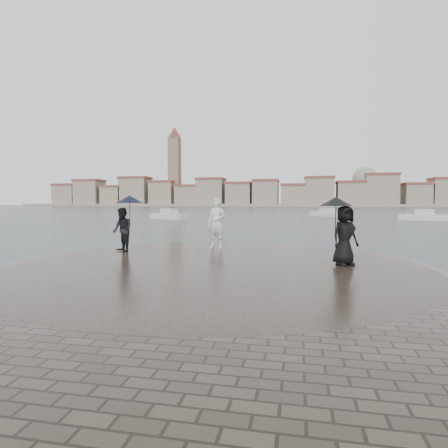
# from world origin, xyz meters

# --- Properties ---
(ground) EXTENTS (400.00, 400.00, 0.00)m
(ground) POSITION_xyz_m (0.00, 0.00, 0.00)
(ground) COLOR #2B3835
(ground) RESTS_ON ground
(kerb_ring) EXTENTS (12.50, 12.50, 0.32)m
(kerb_ring) POSITION_xyz_m (0.00, 3.50, 0.16)
(kerb_ring) COLOR gray
(kerb_ring) RESTS_ON ground
(quay_tip) EXTENTS (11.90, 11.90, 0.36)m
(quay_tip) POSITION_xyz_m (0.00, 3.50, 0.18)
(quay_tip) COLOR #2D261E
(quay_tip) RESTS_ON ground
(statue) EXTENTS (0.79, 0.59, 1.96)m
(statue) POSITION_xyz_m (-0.75, 7.09, 1.34)
(statue) COLOR silver
(statue) RESTS_ON quay_tip
(visitor_left) EXTENTS (1.25, 1.09, 2.04)m
(visitor_left) POSITION_xyz_m (-3.82, 5.47, 1.47)
(visitor_left) COLOR black
(visitor_left) RESTS_ON quay_tip
(visitor_right) EXTENTS (1.23, 1.05, 1.95)m
(visitor_right) POSITION_xyz_m (3.61, 4.01, 1.45)
(visitor_right) COLOR black
(visitor_right) RESTS_ON quay_tip
(far_skyline) EXTENTS (260.00, 20.00, 37.00)m
(far_skyline) POSITION_xyz_m (-6.29, 160.71, 5.61)
(far_skyline) COLOR gray
(far_skyline) RESTS_ON ground
(boats) EXTENTS (35.81, 16.53, 1.50)m
(boats) POSITION_xyz_m (3.26, 42.06, 0.38)
(boats) COLOR beige
(boats) RESTS_ON ground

